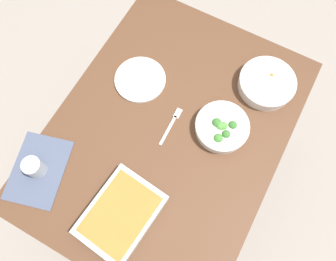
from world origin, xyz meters
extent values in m
plane|color=#9E9389|center=(0.00, 0.00, 0.00)|extent=(6.00, 6.00, 0.00)
cube|color=brown|center=(0.00, 0.00, 0.72)|extent=(1.20, 0.90, 0.04)
cylinder|color=brown|center=(0.54, -0.39, 0.35)|extent=(0.06, 0.06, 0.70)
cylinder|color=brown|center=(-0.54, 0.39, 0.35)|extent=(0.06, 0.06, 0.70)
cylinder|color=brown|center=(0.54, 0.39, 0.35)|extent=(0.06, 0.06, 0.70)
cube|color=#4C5670|center=(-0.39, 0.37, 0.74)|extent=(0.32, 0.27, 0.00)
cylinder|color=silver|center=(0.37, -0.27, 0.77)|extent=(0.23, 0.23, 0.05)
torus|color=silver|center=(0.37, -0.27, 0.79)|extent=(0.24, 0.24, 0.01)
cylinder|color=olive|center=(0.37, -0.27, 0.77)|extent=(0.19, 0.19, 0.03)
sphere|color=olive|center=(0.40, -0.27, 0.79)|extent=(0.01, 0.01, 0.01)
sphere|color=silver|center=(0.35, -0.23, 0.79)|extent=(0.02, 0.02, 0.02)
sphere|color=silver|center=(0.35, -0.28, 0.79)|extent=(0.02, 0.02, 0.02)
sphere|color=olive|center=(0.40, -0.27, 0.79)|extent=(0.02, 0.02, 0.02)
sphere|color=silver|center=(0.37, -0.25, 0.79)|extent=(0.02, 0.02, 0.02)
sphere|color=silver|center=(0.35, -0.28, 0.79)|extent=(0.02, 0.02, 0.02)
cylinder|color=silver|center=(0.11, -0.19, 0.77)|extent=(0.21, 0.21, 0.05)
torus|color=silver|center=(0.11, -0.19, 0.79)|extent=(0.22, 0.22, 0.01)
cylinder|color=#8CB272|center=(0.11, -0.19, 0.77)|extent=(0.17, 0.17, 0.02)
sphere|color=#569E42|center=(0.11, -0.19, 0.79)|extent=(0.03, 0.03, 0.03)
sphere|color=#3D7A33|center=(0.08, -0.22, 0.79)|extent=(0.03, 0.03, 0.03)
sphere|color=#3D7A33|center=(0.11, -0.16, 0.79)|extent=(0.04, 0.04, 0.04)
sphere|color=#569E42|center=(0.10, -0.18, 0.79)|extent=(0.04, 0.04, 0.04)
sphere|color=#478C38|center=(0.05, -0.19, 0.79)|extent=(0.04, 0.04, 0.04)
sphere|color=#3D7A33|center=(0.13, -0.22, 0.79)|extent=(0.04, 0.04, 0.04)
cube|color=silver|center=(-0.38, -0.01, 0.77)|extent=(0.32, 0.25, 0.06)
cube|color=gold|center=(-0.38, -0.01, 0.78)|extent=(0.28, 0.22, 0.04)
cylinder|color=#B2BCC6|center=(-0.39, 0.37, 0.78)|extent=(0.07, 0.07, 0.08)
cylinder|color=black|center=(-0.39, 0.37, 0.77)|extent=(0.06, 0.06, 0.05)
cylinder|color=white|center=(0.15, 0.22, 0.75)|extent=(0.22, 0.22, 0.01)
cube|color=silver|center=(0.37, -0.27, 0.74)|extent=(0.13, 0.08, 0.01)
ellipsoid|color=silver|center=(0.30, -0.31, 0.75)|extent=(0.05, 0.04, 0.01)
cube|color=silver|center=(0.11, -0.19, 0.74)|extent=(0.03, 0.14, 0.01)
ellipsoid|color=silver|center=(0.12, -0.10, 0.75)|extent=(0.03, 0.04, 0.01)
cube|color=silver|center=(0.00, 0.00, 0.74)|extent=(0.14, 0.02, 0.01)
cube|color=silver|center=(0.08, 0.00, 0.74)|extent=(0.04, 0.03, 0.01)
camera|label=1|loc=(-0.40, -0.22, 2.00)|focal=35.02mm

